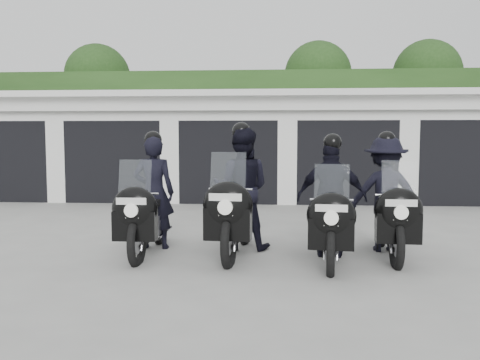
# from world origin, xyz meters

# --- Properties ---
(ground) EXTENTS (80.00, 80.00, 0.00)m
(ground) POSITION_xyz_m (0.00, 0.00, 0.00)
(ground) COLOR gray
(ground) RESTS_ON ground
(garage_block) EXTENTS (16.40, 6.80, 2.96)m
(garage_block) POSITION_xyz_m (-0.00, 8.06, 1.42)
(garage_block) COLOR silver
(garage_block) RESTS_ON ground
(background_vegetation) EXTENTS (20.00, 3.90, 5.80)m
(background_vegetation) POSITION_xyz_m (0.37, 12.92, 2.77)
(background_vegetation) COLOR #1E3C16
(background_vegetation) RESTS_ON ground
(police_bike_a) EXTENTS (0.65, 2.20, 1.91)m
(police_bike_a) POSITION_xyz_m (-0.66, -0.28, 0.76)
(police_bike_a) COLOR black
(police_bike_a) RESTS_ON ground
(police_bike_b) EXTENTS (0.98, 2.36, 2.05)m
(police_bike_b) POSITION_xyz_m (0.70, -0.12, 0.86)
(police_bike_b) COLOR black
(police_bike_b) RESTS_ON ground
(police_bike_c) EXTENTS (1.07, 2.14, 1.87)m
(police_bike_c) POSITION_xyz_m (2.06, -0.52, 0.79)
(police_bike_c) COLOR black
(police_bike_c) RESTS_ON ground
(police_bike_d) EXTENTS (1.17, 2.19, 1.91)m
(police_bike_d) POSITION_xyz_m (2.94, -0.07, 0.81)
(police_bike_d) COLOR black
(police_bike_d) RESTS_ON ground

